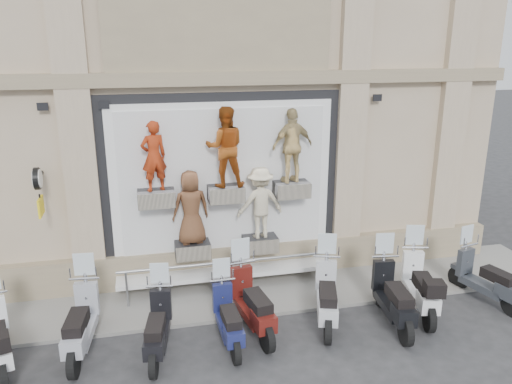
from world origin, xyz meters
TOP-DOWN VIEW (x-y plane):
  - ground at (0.00, 0.00)m, footprint 90.00×90.00m
  - sidewalk at (0.00, 2.10)m, footprint 16.00×2.20m
  - building at (0.00, 7.00)m, footprint 14.00×8.60m
  - shop_vitrine at (0.10, 2.74)m, footprint 5.60×0.83m
  - guard_rail at (0.00, 2.00)m, footprint 5.06×0.10m
  - clock_sign_bracket at (-3.90, 2.47)m, footprint 0.10×0.80m
  - scooter_c at (-3.10, 0.62)m, footprint 0.83×2.16m
  - scooter_d at (-1.71, 0.23)m, footprint 0.86×1.98m
  - scooter_e at (-0.38, 0.28)m, footprint 0.60×1.88m
  - scooter_f at (0.16, 0.60)m, footprint 0.92×2.20m
  - scooter_g at (1.73, 0.55)m, footprint 1.24×2.19m
  - scooter_h at (3.03, 0.21)m, footprint 0.91×2.19m
  - scooter_i at (3.83, 0.52)m, footprint 1.15×2.22m
  - scooter_j at (5.50, 0.57)m, footprint 1.05×2.06m

SIDE VIEW (x-z plane):
  - ground at x=0.00m, z-range 0.00..0.00m
  - sidewalk at x=0.00m, z-range 0.00..0.08m
  - guard_rail at x=0.00m, z-range 0.00..0.93m
  - scooter_e at x=-0.38m, z-range 0.00..1.51m
  - scooter_d at x=-1.71m, z-range 0.00..1.56m
  - scooter_j at x=5.50m, z-range 0.00..1.61m
  - scooter_c at x=-3.10m, z-range 0.00..1.71m
  - scooter_g at x=1.73m, z-range 0.00..1.71m
  - scooter_f at x=0.16m, z-range 0.00..1.73m
  - scooter_h at x=3.03m, z-range 0.00..1.73m
  - scooter_i at x=3.83m, z-range 0.00..1.73m
  - shop_vitrine at x=0.10m, z-range 0.26..4.56m
  - clock_sign_bracket at x=-3.90m, z-range 2.29..3.31m
  - building at x=0.00m, z-range 0.00..12.00m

